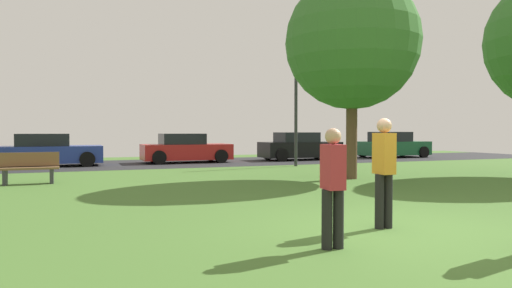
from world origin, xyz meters
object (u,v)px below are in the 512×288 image
(parked_car_blue, at_px, (48,151))
(parked_car_black, at_px, (299,147))
(person_walking, at_px, (333,183))
(parked_car_green, at_px, (392,146))
(street_lamp_post, at_px, (296,114))
(person_bystander, at_px, (384,167))
(parked_car_red, at_px, (185,149))
(oak_tree_center, at_px, (352,43))
(park_bench, at_px, (29,168))

(parked_car_blue, relative_size, parked_car_black, 1.03)
(person_walking, height_order, parked_car_green, person_walking)
(parked_car_green, relative_size, street_lamp_post, 0.90)
(parked_car_blue, xyz_separation_m, street_lamp_post, (9.96, -3.78, 1.61))
(person_bystander, distance_m, parked_car_black, 17.14)
(person_bystander, xyz_separation_m, parked_car_red, (0.58, 15.99, -0.31))
(oak_tree_center, height_order, park_bench, oak_tree_center)
(person_walking, xyz_separation_m, parked_car_red, (1.97, 16.79, -0.20))
(park_bench, xyz_separation_m, street_lamp_post, (10.15, 3.23, 1.79))
(parked_car_green, bearing_deg, park_bench, -158.68)
(person_walking, height_order, parked_car_red, person_walking)
(oak_tree_center, xyz_separation_m, parked_car_blue, (-9.20, 9.21, -3.66))
(parked_car_black, xyz_separation_m, park_bench, (-12.26, -7.04, -0.20))
(parked_car_blue, xyz_separation_m, parked_car_green, (18.11, 0.13, 0.03))
(parked_car_blue, xyz_separation_m, parked_car_black, (12.08, 0.03, 0.02))
(person_walking, distance_m, parked_car_red, 16.90)
(street_lamp_post, bearing_deg, parked_car_red, 134.52)
(parked_car_green, bearing_deg, parked_car_blue, -179.58)
(parked_car_red, distance_m, street_lamp_post, 5.82)
(person_bystander, bearing_deg, street_lamp_post, -20.17)
(parked_car_blue, bearing_deg, park_bench, -91.53)
(person_walking, height_order, parked_car_blue, person_walking)
(parked_car_red, distance_m, parked_car_green, 12.07)
(street_lamp_post, bearing_deg, oak_tree_center, -97.94)
(street_lamp_post, bearing_deg, person_walking, -114.72)
(parked_car_black, height_order, parked_car_green, parked_car_green)
(parked_car_red, bearing_deg, person_bystander, -92.06)
(person_bystander, xyz_separation_m, parked_car_green, (12.65, 15.91, -0.28))
(park_bench, bearing_deg, parked_car_red, -130.77)
(person_bystander, height_order, parked_car_blue, person_bystander)
(parked_car_red, bearing_deg, street_lamp_post, -45.48)
(person_bystander, bearing_deg, parked_car_red, -1.70)
(person_walking, distance_m, parked_car_blue, 17.07)
(person_walking, height_order, street_lamp_post, street_lamp_post)
(parked_car_blue, xyz_separation_m, park_bench, (-0.19, -7.01, -0.18))
(oak_tree_center, distance_m, parked_car_red, 10.59)
(parked_car_black, bearing_deg, street_lamp_post, -119.08)
(person_walking, distance_m, park_bench, 10.48)
(park_bench, bearing_deg, person_bystander, 122.78)
(parked_car_blue, bearing_deg, person_walking, -76.21)
(parked_car_green, height_order, street_lamp_post, street_lamp_post)
(person_bystander, xyz_separation_m, parked_car_blue, (-5.46, 15.78, -0.31))
(park_bench, bearing_deg, street_lamp_post, -162.33)
(person_walking, xyz_separation_m, parked_car_green, (14.04, 16.71, -0.18))
(oak_tree_center, xyz_separation_m, parked_car_green, (8.91, 9.34, -3.63))
(parked_car_red, bearing_deg, park_bench, -130.77)
(parked_car_black, bearing_deg, park_bench, -150.15)
(parked_car_red, relative_size, parked_car_black, 1.00)
(person_bystander, height_order, person_walking, person_bystander)
(oak_tree_center, xyz_separation_m, parked_car_black, (2.87, 9.24, -3.63))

